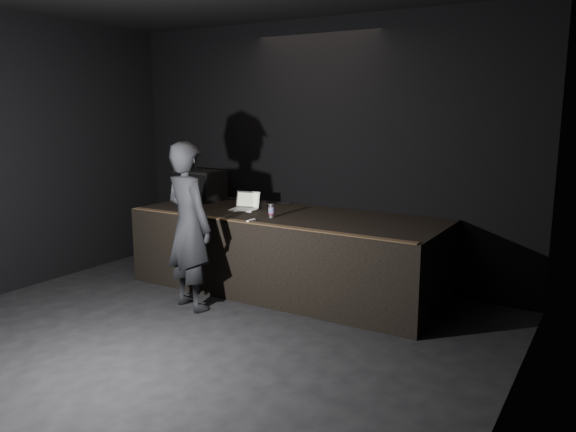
% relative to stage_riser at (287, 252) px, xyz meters
% --- Properties ---
extents(ground, '(7.00, 7.00, 0.00)m').
position_rel_stage_riser_xyz_m(ground, '(0.00, -2.73, -0.50)').
color(ground, black).
rests_on(ground, ground).
extents(room_walls, '(6.10, 7.10, 3.52)m').
position_rel_stage_riser_xyz_m(room_walls, '(0.00, -2.73, 1.52)').
color(room_walls, black).
rests_on(room_walls, ground).
extents(stage_riser, '(4.00, 1.50, 1.00)m').
position_rel_stage_riser_xyz_m(stage_riser, '(0.00, 0.00, 0.00)').
color(stage_riser, black).
rests_on(stage_riser, ground).
extents(riser_lip, '(3.92, 0.10, 0.01)m').
position_rel_stage_riser_xyz_m(riser_lip, '(0.00, -0.71, 0.51)').
color(riser_lip, brown).
rests_on(riser_lip, stage_riser).
extents(stage_monitor, '(0.68, 0.51, 0.44)m').
position_rel_stage_riser_xyz_m(stage_monitor, '(-1.67, 0.29, 0.72)').
color(stage_monitor, black).
rests_on(stage_monitor, stage_riser).
extents(cable, '(1.01, 0.14, 0.02)m').
position_rel_stage_riser_xyz_m(cable, '(-0.85, 0.60, 0.51)').
color(cable, black).
rests_on(cable, stage_riser).
extents(laptop, '(0.38, 0.35, 0.23)m').
position_rel_stage_riser_xyz_m(laptop, '(-0.64, -0.02, 0.56)').
color(laptop, silver).
rests_on(laptop, stage_riser).
extents(beer_can, '(0.07, 0.07, 0.17)m').
position_rel_stage_riser_xyz_m(beer_can, '(-0.04, -0.30, 0.59)').
color(beer_can, silver).
rests_on(beer_can, stage_riser).
extents(plastic_cup, '(0.08, 0.08, 0.10)m').
position_rel_stage_riser_xyz_m(plastic_cup, '(-0.48, 0.20, 0.55)').
color(plastic_cup, white).
rests_on(plastic_cup, stage_riser).
extents(wii_remote, '(0.04, 0.15, 0.03)m').
position_rel_stage_riser_xyz_m(wii_remote, '(-0.10, -0.65, 0.51)').
color(wii_remote, white).
rests_on(wii_remote, stage_riser).
extents(person, '(0.82, 0.65, 1.96)m').
position_rel_stage_riser_xyz_m(person, '(-0.62, -1.17, 0.48)').
color(person, black).
rests_on(person, ground).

